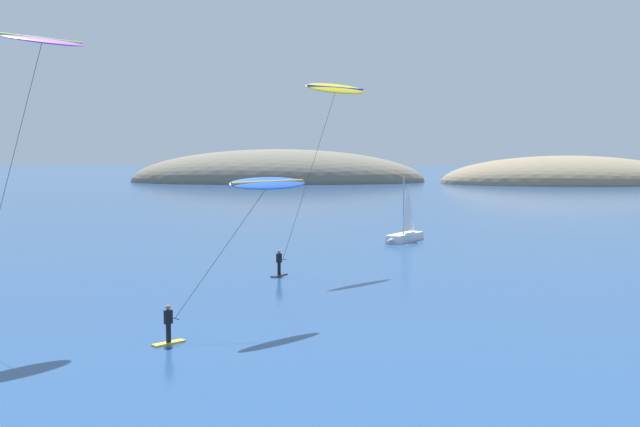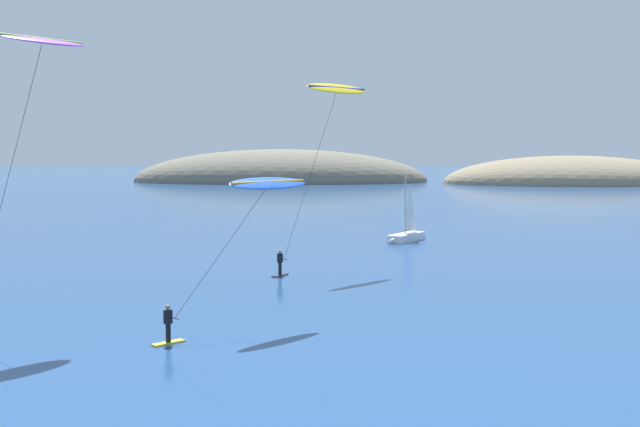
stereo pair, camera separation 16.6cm
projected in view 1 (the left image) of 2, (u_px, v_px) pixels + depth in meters
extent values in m
ellipsoid|color=#6B6656|center=(278.00, 182.00, 185.13)|extent=(68.03, 29.55, 15.05)
ellipsoid|color=#84755B|center=(567.00, 183.00, 177.36)|extent=(56.41, 29.20, 12.29)
cube|color=white|center=(405.00, 237.00, 71.21)|extent=(3.76, 4.80, 0.70)
cone|color=white|center=(392.00, 240.00, 69.21)|extent=(1.72, 2.18, 0.67)
cylinder|color=#B2B2B7|center=(404.00, 206.00, 70.72)|extent=(0.12, 0.12, 5.00)
pyramid|color=white|center=(408.00, 207.00, 71.49)|extent=(1.03, 1.56, 4.25)
cylinder|color=#A5A5AD|center=(408.00, 230.00, 71.66)|extent=(1.03, 1.56, 0.08)
cube|color=#2D2D33|center=(279.00, 275.00, 52.42)|extent=(1.06, 1.51, 0.08)
cylinder|color=black|center=(279.00, 269.00, 52.38)|extent=(0.22, 0.22, 0.80)
cube|color=black|center=(279.00, 258.00, 52.32)|extent=(0.38, 0.38, 0.60)
sphere|color=#9E7051|center=(279.00, 252.00, 52.28)|extent=(0.22, 0.22, 0.22)
cylinder|color=black|center=(283.00, 259.00, 52.58)|extent=(0.43, 0.41, 0.04)
ellipsoid|color=yellow|center=(336.00, 89.00, 55.25)|extent=(4.86, 5.03, 0.87)
cylinder|color=#1432E0|center=(336.00, 88.00, 55.24)|extent=(3.96, 4.16, 0.16)
cylinder|color=#333338|center=(310.00, 173.00, 53.92)|extent=(3.54, 3.72, 11.27)
ellipsoid|color=purple|center=(42.00, 40.00, 36.89)|extent=(4.06, 4.62, 0.65)
cylinder|color=#7ACC42|center=(42.00, 39.00, 36.89)|extent=(2.71, 3.52, 0.16)
cylinder|color=#333338|center=(8.00, 176.00, 35.92)|extent=(2.34, 3.09, 12.22)
cube|color=yellow|center=(169.00, 343.00, 34.52)|extent=(1.35, 1.33, 0.08)
cylinder|color=black|center=(169.00, 333.00, 34.49)|extent=(0.22, 0.22, 0.80)
cube|color=black|center=(168.00, 317.00, 34.43)|extent=(0.38, 0.39, 0.60)
sphere|color=#9E7051|center=(168.00, 307.00, 34.39)|extent=(0.22, 0.22, 0.22)
cylinder|color=black|center=(175.00, 318.00, 34.69)|extent=(0.43, 0.40, 0.04)
ellipsoid|color=blue|center=(268.00, 183.00, 38.22)|extent=(4.13, 4.32, 0.70)
cylinder|color=gold|center=(268.00, 182.00, 38.22)|extent=(3.24, 3.47, 0.16)
cylinder|color=#333338|center=(224.00, 249.00, 36.46)|extent=(3.81, 4.10, 5.58)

